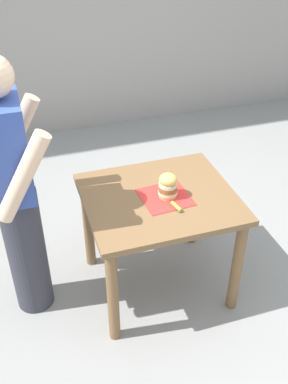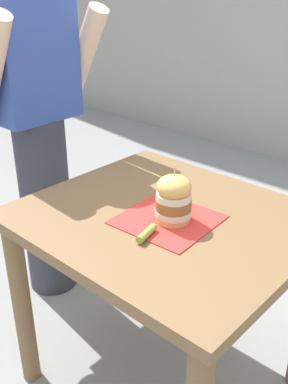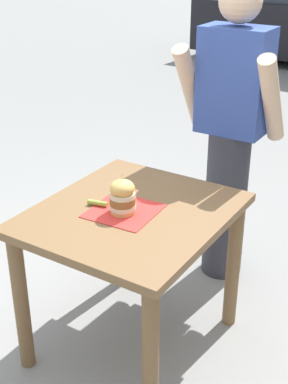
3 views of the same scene
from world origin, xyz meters
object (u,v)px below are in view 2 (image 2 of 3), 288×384
object	(u,v)px
pickle_spear	(147,233)
patio_table	(165,250)
parked_car_near_curb	(92,12)
sandwich	(174,199)
diner_across_table	(38,121)

from	to	relation	value
pickle_spear	patio_table	bearing A→B (deg)	18.55
pickle_spear	parked_car_near_curb	size ratio (longest dim) A/B	0.02
patio_table	pickle_spear	distance (m)	0.23
patio_table	sandwich	bearing A→B (deg)	-114.03
sandwich	diner_across_table	distance (m)	0.89
patio_table	pickle_spear	size ratio (longest dim) A/B	9.87
patio_table	pickle_spear	xyz separation A→B (m)	(-0.15, -0.05, 0.16)
diner_across_table	sandwich	bearing A→B (deg)	-97.66
pickle_spear	parked_car_near_curb	world-z (taller)	parked_car_near_curb
sandwich	parked_car_near_curb	distance (m)	9.81
pickle_spear	parked_car_near_curb	bearing A→B (deg)	49.32
diner_across_table	parked_car_near_curb	bearing A→B (deg)	46.88
patio_table	pickle_spear	bearing A→B (deg)	-161.45
patio_table	sandwich	xyz separation A→B (m)	(-0.02, -0.05, 0.22)
sandwich	diner_across_table	world-z (taller)	diner_across_table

